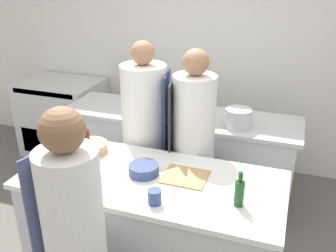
{
  "coord_description": "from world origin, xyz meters",
  "views": [
    {
      "loc": [
        0.86,
        -2.09,
        2.31
      ],
      "look_at": [
        0.0,
        0.35,
        1.18
      ],
      "focal_mm": 40.0,
      "sensor_mm": 36.0,
      "label": 1
    }
  ],
  "objects_px": {
    "oven_range": "(64,117)",
    "bottle_wine": "(56,165)",
    "chef_at_stove": "(145,141)",
    "chef_at_pass_far": "(193,152)",
    "stockpot": "(238,118)",
    "bottle_olive_oil": "(239,192)",
    "bottle_vinegar": "(89,153)",
    "bowl_mixing_large": "(144,169)",
    "bowl_prep_small": "(91,147)",
    "chef_at_prep_near": "(77,250)",
    "cup": "(155,197)"
  },
  "relations": [
    {
      "from": "oven_range",
      "to": "bottle_wine",
      "type": "height_order",
      "value": "bottle_wine"
    },
    {
      "from": "chef_at_stove",
      "to": "chef_at_pass_far",
      "type": "distance_m",
      "value": 0.45
    },
    {
      "from": "chef_at_stove",
      "to": "bottle_wine",
      "type": "height_order",
      "value": "chef_at_stove"
    },
    {
      "from": "oven_range",
      "to": "stockpot",
      "type": "relative_size",
      "value": 4.1
    },
    {
      "from": "bottle_olive_oil",
      "to": "bottle_vinegar",
      "type": "distance_m",
      "value": 1.11
    },
    {
      "from": "bowl_mixing_large",
      "to": "bowl_prep_small",
      "type": "bearing_deg",
      "value": 161.04
    },
    {
      "from": "chef_at_prep_near",
      "to": "stockpot",
      "type": "xyz_separation_m",
      "value": [
        0.57,
        1.81,
        0.16
      ]
    },
    {
      "from": "oven_range",
      "to": "chef_at_prep_near",
      "type": "bearing_deg",
      "value": -54.2
    },
    {
      "from": "bottle_vinegar",
      "to": "bowl_prep_small",
      "type": "height_order",
      "value": "bottle_vinegar"
    },
    {
      "from": "bottle_wine",
      "to": "bottle_vinegar",
      "type": "bearing_deg",
      "value": 51.47
    },
    {
      "from": "oven_range",
      "to": "bowl_prep_small",
      "type": "relative_size",
      "value": 3.72
    },
    {
      "from": "chef_at_stove",
      "to": "cup",
      "type": "bearing_deg",
      "value": 13.7
    },
    {
      "from": "bowl_mixing_large",
      "to": "cup",
      "type": "bearing_deg",
      "value": -56.43
    },
    {
      "from": "bottle_wine",
      "to": "bowl_prep_small",
      "type": "relative_size",
      "value": 0.94
    },
    {
      "from": "chef_at_prep_near",
      "to": "bottle_vinegar",
      "type": "bearing_deg",
      "value": 37.76
    },
    {
      "from": "bottle_olive_oil",
      "to": "cup",
      "type": "distance_m",
      "value": 0.52
    },
    {
      "from": "oven_range",
      "to": "bowl_mixing_large",
      "type": "distance_m",
      "value": 2.55
    },
    {
      "from": "bottle_wine",
      "to": "bowl_mixing_large",
      "type": "relative_size",
      "value": 1.15
    },
    {
      "from": "cup",
      "to": "bottle_wine",
      "type": "bearing_deg",
      "value": 175.25
    },
    {
      "from": "chef_at_pass_far",
      "to": "bottle_wine",
      "type": "distance_m",
      "value": 1.12
    },
    {
      "from": "chef_at_stove",
      "to": "oven_range",
      "type": "bearing_deg",
      "value": -135.89
    },
    {
      "from": "chef_at_stove",
      "to": "stockpot",
      "type": "xyz_separation_m",
      "value": [
        0.73,
        0.43,
        0.15
      ]
    },
    {
      "from": "bowl_prep_small",
      "to": "bottle_wine",
      "type": "bearing_deg",
      "value": -93.6
    },
    {
      "from": "bowl_prep_small",
      "to": "chef_at_pass_far",
      "type": "bearing_deg",
      "value": 27.13
    },
    {
      "from": "bottle_vinegar",
      "to": "cup",
      "type": "relative_size",
      "value": 3.22
    },
    {
      "from": "bottle_olive_oil",
      "to": "bowl_mixing_large",
      "type": "height_order",
      "value": "bottle_olive_oil"
    },
    {
      "from": "chef_at_prep_near",
      "to": "chef_at_pass_far",
      "type": "distance_m",
      "value": 1.35
    },
    {
      "from": "bowl_mixing_large",
      "to": "bottle_vinegar",
      "type": "bearing_deg",
      "value": -172.9
    },
    {
      "from": "bowl_mixing_large",
      "to": "bowl_prep_small",
      "type": "relative_size",
      "value": 0.82
    },
    {
      "from": "chef_at_stove",
      "to": "bottle_wine",
      "type": "relative_size",
      "value": 7.09
    },
    {
      "from": "bottle_olive_oil",
      "to": "cup",
      "type": "height_order",
      "value": "bottle_olive_oil"
    },
    {
      "from": "bottle_wine",
      "to": "bottle_olive_oil",
      "type": "bearing_deg",
      "value": 4.25
    },
    {
      "from": "bowl_prep_small",
      "to": "cup",
      "type": "xyz_separation_m",
      "value": [
        0.73,
        -0.49,
        0.01
      ]
    },
    {
      "from": "chef_at_prep_near",
      "to": "cup",
      "type": "bearing_deg",
      "value": -18.23
    },
    {
      "from": "chef_at_prep_near",
      "to": "bottle_wine",
      "type": "bearing_deg",
      "value": 55.68
    },
    {
      "from": "oven_range",
      "to": "bowl_mixing_large",
      "type": "xyz_separation_m",
      "value": [
        1.85,
        -1.68,
        0.49
      ]
    },
    {
      "from": "oven_range",
      "to": "chef_at_pass_far",
      "type": "height_order",
      "value": "chef_at_pass_far"
    },
    {
      "from": "bottle_wine",
      "to": "stockpot",
      "type": "relative_size",
      "value": 1.04
    },
    {
      "from": "oven_range",
      "to": "chef_at_prep_near",
      "type": "xyz_separation_m",
      "value": [
        1.76,
        -2.45,
        0.39
      ]
    },
    {
      "from": "chef_at_prep_near",
      "to": "bowl_mixing_large",
      "type": "xyz_separation_m",
      "value": [
        0.08,
        0.77,
        0.1
      ]
    },
    {
      "from": "chef_at_pass_far",
      "to": "stockpot",
      "type": "height_order",
      "value": "chef_at_pass_far"
    },
    {
      "from": "bowl_prep_small",
      "to": "stockpot",
      "type": "height_order",
      "value": "stockpot"
    },
    {
      "from": "bowl_mixing_large",
      "to": "stockpot",
      "type": "distance_m",
      "value": 1.16
    },
    {
      "from": "chef_at_prep_near",
      "to": "bottle_olive_oil",
      "type": "xyz_separation_m",
      "value": [
        0.78,
        0.62,
        0.16
      ]
    },
    {
      "from": "cup",
      "to": "chef_at_pass_far",
      "type": "bearing_deg",
      "value": 89.94
    },
    {
      "from": "bottle_olive_oil",
      "to": "bottle_wine",
      "type": "relative_size",
      "value": 0.95
    },
    {
      "from": "oven_range",
      "to": "bottle_wine",
      "type": "relative_size",
      "value": 3.95
    },
    {
      "from": "bottle_wine",
      "to": "bowl_mixing_large",
      "type": "bearing_deg",
      "value": 23.44
    },
    {
      "from": "chef_at_stove",
      "to": "cup",
      "type": "xyz_separation_m",
      "value": [
        0.45,
        -0.92,
        0.1
      ]
    },
    {
      "from": "bottle_wine",
      "to": "bowl_mixing_large",
      "type": "xyz_separation_m",
      "value": [
        0.56,
        0.24,
        -0.06
      ]
    }
  ]
}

